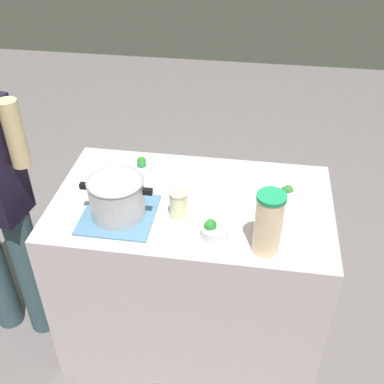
{
  "coord_description": "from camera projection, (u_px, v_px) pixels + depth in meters",
  "views": [
    {
      "loc": [
        -0.25,
        1.66,
        2.2
      ],
      "look_at": [
        0.0,
        0.0,
        0.95
      ],
      "focal_mm": 44.21,
      "sensor_mm": 36.0,
      "label": 1
    }
  ],
  "objects": [
    {
      "name": "lemonade_pitcher",
      "position": [
        268.0,
        223.0,
        1.79
      ],
      "size": [
        0.11,
        0.11,
        0.27
      ],
      "color": "beige",
      "rests_on": "counter_slab"
    },
    {
      "name": "broccoli_bowl_front",
      "position": [
        213.0,
        230.0,
        1.92
      ],
      "size": [
        0.11,
        0.11,
        0.08
      ],
      "color": "silver",
      "rests_on": "counter_slab"
    },
    {
      "name": "mason_jar",
      "position": [
        179.0,
        205.0,
        2.0
      ],
      "size": [
        0.08,
        0.08,
        0.13
      ],
      "color": "beige",
      "rests_on": "counter_slab"
    },
    {
      "name": "dish_cloth",
      "position": [
        119.0,
        214.0,
        2.04
      ],
      "size": [
        0.31,
        0.32,
        0.01
      ],
      "primitive_type": "cube",
      "color": "teal",
      "rests_on": "counter_slab"
    },
    {
      "name": "broccoli_bowl_back",
      "position": [
        140.0,
        167.0,
        2.29
      ],
      "size": [
        0.13,
        0.13,
        0.07
      ],
      "color": "silver",
      "rests_on": "counter_slab"
    },
    {
      "name": "ground_plane",
      "position": [
        192.0,
        326.0,
        2.66
      ],
      "size": [
        8.0,
        8.0,
        0.0
      ],
      "primitive_type": "plane",
      "color": "slate"
    },
    {
      "name": "counter_slab",
      "position": [
        192.0,
        271.0,
        2.39
      ],
      "size": [
        1.26,
        0.74,
        0.9
      ],
      "primitive_type": "cube",
      "color": "beige",
      "rests_on": "ground_plane"
    },
    {
      "name": "cooking_pot",
      "position": [
        117.0,
        197.0,
        1.99
      ],
      "size": [
        0.31,
        0.24,
        0.18
      ],
      "color": "#B7B7BC",
      "rests_on": "dish_cloth"
    },
    {
      "name": "broccoli_bowl_center",
      "position": [
        287.0,
        193.0,
        2.13
      ],
      "size": [
        0.11,
        0.11,
        0.07
      ],
      "color": "silver",
      "rests_on": "counter_slab"
    }
  ]
}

